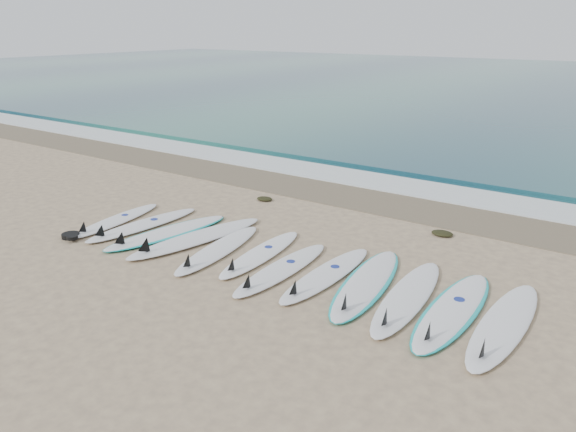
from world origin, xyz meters
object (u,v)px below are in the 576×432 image
Objects in this scene: surfboard_0 at (114,220)px; surfboard_6 at (280,270)px; leash_coil at (71,236)px; surfboard_11 at (503,325)px.

surfboard_6 is at bearing -8.14° from surfboard_0.
leash_coil is (0.04, -1.00, -0.00)m from surfboard_0.
surfboard_0 is 7.39m from surfboard_11.
leash_coil is at bearing -167.49° from surfboard_6.
surfboard_11 is 5.88× the size of leash_coil.
surfboard_6 is at bearing 13.81° from leash_coil.
surfboard_6 reaches higher than surfboard_0.
surfboard_6 is at bearing -176.16° from surfboard_11.
surfboard_0 is 5.16× the size of leash_coil.
surfboard_6 is 5.35× the size of leash_coil.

